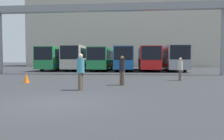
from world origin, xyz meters
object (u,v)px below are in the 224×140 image
Objects in this scene: bus_slot_2 at (102,58)px; bus_slot_3 at (125,57)px; bus_slot_1 at (80,57)px; bus_slot_5 at (172,57)px; traffic_cone at (26,78)px; bus_slot_0 at (57,57)px; pedestrian_mid_right at (180,68)px; pedestrian_far_center at (81,71)px; pedestrian_near_left at (122,70)px; bus_slot_4 at (148,57)px.

bus_slot_2 is 0.94× the size of bus_slot_3.
bus_slot_5 is (13.11, -0.10, -0.01)m from bus_slot_1.
traffic_cone is at bearing -126.06° from bus_slot_5.
bus_slot_0 is 5.92× the size of pedestrian_mid_right.
bus_slot_2 is 3.30m from bus_slot_3.
bus_slot_0 is at bearing -175.47° from bus_slot_2.
traffic_cone is (0.61, -17.27, -1.61)m from bus_slot_1.
bus_slot_2 is 16.82m from pedestrian_mid_right.
bus_slot_3 reaches higher than pedestrian_far_center.
pedestrian_near_left is 1.05× the size of pedestrian_mid_right.
bus_slot_0 is 21.62m from pedestrian_far_center.
pedestrian_near_left is (-6.08, -17.84, -0.97)m from bus_slot_5.
traffic_cone is at bearing -143.70° from pedestrian_near_left.
bus_slot_3 reaches higher than pedestrian_mid_right.
bus_slot_4 is 18.41m from pedestrian_near_left.
bus_slot_5 is 5.94× the size of pedestrian_near_left.
bus_slot_0 is 6.58m from bus_slot_2.
bus_slot_3 is 6.64× the size of pedestrian_near_left.
bus_slot_1 reaches higher than traffic_cone.
bus_slot_2 is 17.63× the size of traffic_cone.
bus_slot_2 is (6.56, 0.52, -0.04)m from bus_slot_0.
pedestrian_far_center is 1.05× the size of pedestrian_near_left.
traffic_cone is at bearing -77.05° from bus_slot_0.
bus_slot_5 is 6.23× the size of pedestrian_mid_right.
pedestrian_near_left is at bearing -88.53° from bus_slot_3.
bus_slot_2 is 20.55m from pedestrian_far_center.
bus_slot_5 reaches higher than pedestrian_far_center.
pedestrian_mid_right is at bearing 143.35° from pedestrian_far_center.
bus_slot_3 is 1.05× the size of bus_slot_4.
bus_slot_1 is 3.28m from bus_slot_2.
bus_slot_1 is 6.06× the size of pedestrian_near_left.
pedestrian_mid_right is (4.60, -15.19, -0.94)m from bus_slot_3.
pedestrian_mid_right is at bearing -52.77° from bus_slot_1.
bus_slot_4 is 19.85m from traffic_cone.
bus_slot_1 is 0.97× the size of bus_slot_2.
bus_slot_0 is at bearing -177.39° from bus_slot_4.
pedestrian_far_center is (1.76, -20.46, -0.80)m from bus_slot_2.
bus_slot_3 is at bearing 175.14° from bus_slot_4.
bus_slot_4 reaches higher than bus_slot_0.
pedestrian_near_left is (1.99, 2.36, -0.05)m from pedestrian_far_center.
bus_slot_4 is 21.11m from pedestrian_far_center.
bus_slot_5 is 14.74m from pedestrian_mid_right.
bus_slot_4 is 3.30m from bus_slot_5.
bus_slot_5 is at bearing 113.42° from pedestrian_near_left.
bus_slot_4 is at bearing -169.43° from pedestrian_mid_right.
bus_slot_4 reaches higher than pedestrian_mid_right.
pedestrian_near_left is 6.48m from traffic_cone.
bus_slot_1 is 6.35× the size of pedestrian_mid_right.
pedestrian_far_center reaches higher than traffic_cone.
bus_slot_3 is at bearing 133.72° from pedestrian_near_left.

